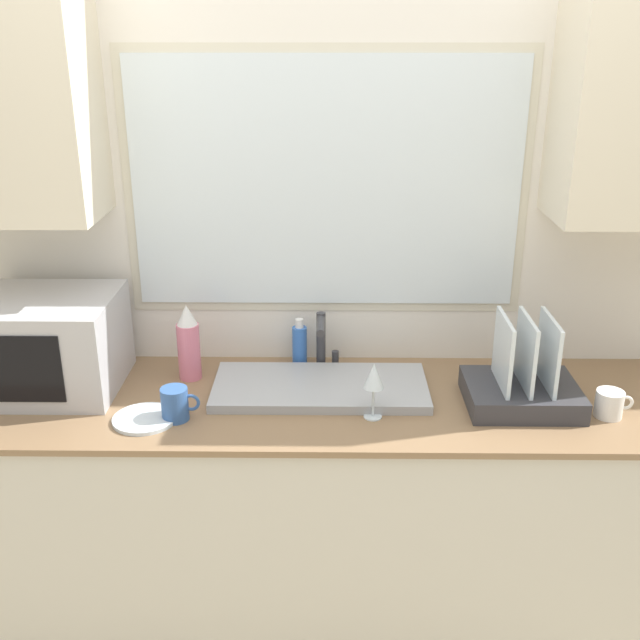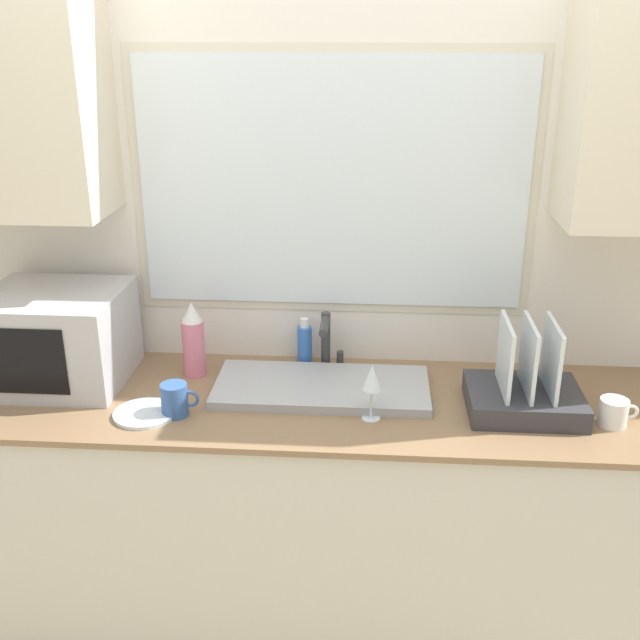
{
  "view_description": "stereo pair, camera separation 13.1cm",
  "coord_description": "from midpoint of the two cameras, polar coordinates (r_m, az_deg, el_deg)",
  "views": [
    {
      "loc": [
        0.01,
        -1.82,
        2.02
      ],
      "look_at": [
        -0.02,
        0.28,
        1.2
      ],
      "focal_mm": 42.0,
      "sensor_mm": 36.0,
      "label": 1
    },
    {
      "loc": [
        0.14,
        -1.82,
        2.02
      ],
      "look_at": [
        -0.02,
        0.28,
        1.2
      ],
      "focal_mm": 42.0,
      "sensor_mm": 36.0,
      "label": 2
    }
  ],
  "objects": [
    {
      "name": "sink_basin",
      "position": [
        2.44,
        1.67,
        -5.17
      ],
      "size": [
        0.69,
        0.32,
        0.03
      ],
      "color": "#9EA0A5",
      "rests_on": "countertop"
    },
    {
      "name": "microwave",
      "position": [
        2.59,
        -18.08,
        -1.24
      ],
      "size": [
        0.44,
        0.4,
        0.31
      ],
      "color": "#B2B2B7",
      "rests_on": "countertop"
    },
    {
      "name": "wine_glass",
      "position": [
        2.23,
        5.66,
        -4.53
      ],
      "size": [
        0.06,
        0.06,
        0.18
      ],
      "color": "silver",
      "rests_on": "countertop"
    },
    {
      "name": "small_plate",
      "position": [
        2.35,
        -11.63,
        -7.02
      ],
      "size": [
        0.19,
        0.19,
        0.01
      ],
      "color": "silver",
      "rests_on": "countertop"
    },
    {
      "name": "soap_bottle",
      "position": [
        2.6,
        0.26,
        -1.91
      ],
      "size": [
        0.05,
        0.05,
        0.17
      ],
      "color": "blue",
      "rests_on": "countertop"
    },
    {
      "name": "mug_by_rack",
      "position": [
        2.42,
        22.94,
        -6.52
      ],
      "size": [
        0.12,
        0.08,
        0.08
      ],
      "color": "white",
      "rests_on": "countertop"
    },
    {
      "name": "spray_bottle",
      "position": [
        2.54,
        -8.18,
        -1.56
      ],
      "size": [
        0.08,
        0.08,
        0.26
      ],
      "color": "#D8728C",
      "rests_on": "countertop"
    },
    {
      "name": "wall_back",
      "position": [
        2.52,
        2.42,
        7.37
      ],
      "size": [
        6.0,
        0.38,
        2.6
      ],
      "color": "silver",
      "rests_on": "ground_plane"
    },
    {
      "name": "faucet",
      "position": [
        2.55,
        1.99,
        -1.37
      ],
      "size": [
        0.08,
        0.16,
        0.2
      ],
      "color": "#333338",
      "rests_on": "countertop"
    },
    {
      "name": "mug_near_sink",
      "position": [
        2.31,
        -9.39,
        -6.04
      ],
      "size": [
        0.12,
        0.08,
        0.1
      ],
      "color": "#335999",
      "rests_on": "countertop"
    },
    {
      "name": "countertop",
      "position": [
        2.65,
        1.85,
        -14.83
      ],
      "size": [
        2.39,
        0.66,
        0.92
      ],
      "color": "beige",
      "rests_on": "ground_plane"
    },
    {
      "name": "dish_rack",
      "position": [
        2.4,
        16.84,
        -5.26
      ],
      "size": [
        0.35,
        0.28,
        0.29
      ],
      "color": "#333338",
      "rests_on": "countertop"
    }
  ]
}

